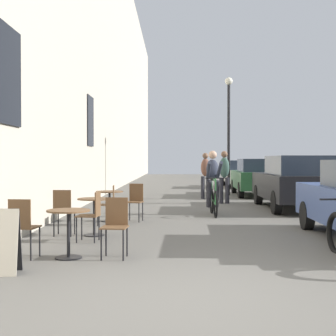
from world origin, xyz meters
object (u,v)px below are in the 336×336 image
at_px(cafe_chair_near_toward_wall, 23,224).
at_px(cafe_chair_far_toward_street, 109,202).
at_px(parked_car_second, 296,182).
at_px(cafe_chair_mid_toward_wall, 63,209).
at_px(cafe_chair_far_toward_wall, 135,199).
at_px(pedestrian_near, 224,174).
at_px(street_lamp, 229,120).
at_px(parked_car_fourth, 241,173).
at_px(cafe_table_near, 68,223).
at_px(cyclist_on_bicycle, 213,184).
at_px(cafe_chair_near_toward_street, 115,223).
at_px(pedestrian_mid, 205,173).
at_px(cafe_chair_mid_toward_street, 92,213).
at_px(parked_car_third, 257,177).
at_px(cafe_table_far, 110,199).
at_px(cafe_table_mid, 94,209).

relative_size(cafe_chair_near_toward_wall, cafe_chair_far_toward_street, 1.00).
bearing_deg(parked_car_second, cafe_chair_mid_toward_wall, -138.85).
relative_size(cafe_chair_far_toward_wall, pedestrian_near, 0.50).
relative_size(street_lamp, parked_car_fourth, 1.19).
relative_size(cafe_table_near, street_lamp, 0.15).
relative_size(cafe_chair_far_toward_street, parked_car_second, 0.20).
bearing_deg(parked_car_second, cyclist_on_bicycle, -151.41).
bearing_deg(cafe_chair_near_toward_street, cafe_table_near, -173.70).
bearing_deg(pedestrian_near, pedestrian_mid, 105.27).
bearing_deg(cafe_chair_mid_toward_street, parked_car_third, 65.98).
relative_size(cafe_chair_mid_toward_street, cafe_chair_mid_toward_wall, 1.00).
distance_m(cafe_chair_near_toward_street, cafe_chair_mid_toward_street, 1.48).
xyz_separation_m(cafe_chair_far_toward_street, parked_car_third, (4.87, 8.81, 0.26)).
xyz_separation_m(pedestrian_near, parked_car_second, (1.90, -1.91, -0.18)).
height_order(cyclist_on_bicycle, pedestrian_near, pedestrian_near).
distance_m(cafe_table_far, cafe_chair_far_toward_wall, 0.61).
xyz_separation_m(cafe_chair_near_toward_street, cafe_chair_far_toward_street, (-0.57, 3.49, 0.00)).
bearing_deg(cafe_table_near, parked_car_second, 53.70).
xyz_separation_m(cafe_chair_near_toward_street, parked_car_fourth, (4.50, 18.30, 0.23)).
distance_m(cafe_chair_far_toward_wall, pedestrian_near, 5.35).
relative_size(cyclist_on_bicycle, parked_car_second, 0.39).
distance_m(cafe_chair_mid_toward_wall, cafe_table_far, 2.27).
xyz_separation_m(cafe_chair_mid_toward_wall, cafe_chair_far_toward_street, (0.67, 1.53, 0.00)).
bearing_deg(pedestrian_mid, pedestrian_near, -74.73).
bearing_deg(pedestrian_mid, cafe_chair_near_toward_wall, -107.44).
xyz_separation_m(cafe_chair_far_toward_street, parked_car_fourth, (5.07, 14.81, 0.23)).
distance_m(cafe_chair_far_toward_wall, parked_car_third, 9.17).
bearing_deg(pedestrian_mid, parked_car_third, 35.29).
height_order(cafe_table_near, cafe_table_far, same).
bearing_deg(cafe_table_mid, cafe_chair_near_toward_street, -72.10).
height_order(cafe_table_far, parked_car_fourth, parked_car_fourth).
xyz_separation_m(cafe_table_far, cafe_chair_far_toward_street, (0.08, -0.67, -0.00)).
relative_size(cafe_table_mid, cafe_chair_mid_toward_street, 0.81).
height_order(cafe_chair_near_toward_wall, parked_car_fourth, parked_car_fourth).
bearing_deg(cafe_chair_near_toward_wall, cafe_chair_mid_toward_street, 63.29).
xyz_separation_m(cyclist_on_bicycle, parked_car_third, (2.37, 6.73, -0.03)).
bearing_deg(cafe_chair_mid_toward_wall, cafe_chair_near_toward_wall, -92.92).
relative_size(street_lamp, parked_car_third, 1.14).
distance_m(cafe_chair_mid_toward_street, pedestrian_near, 8.17).
height_order(cafe_table_far, street_lamp, street_lamp).
height_order(cafe_chair_near_toward_wall, cafe_table_mid, cafe_chair_near_toward_wall).
xyz_separation_m(pedestrian_mid, street_lamp, (1.10, 1.97, 2.13)).
xyz_separation_m(cafe_chair_near_toward_street, pedestrian_near, (2.58, 8.87, 0.48)).
distance_m(cafe_chair_near_toward_wall, street_lamp, 13.88).
relative_size(cafe_chair_near_toward_wall, parked_car_third, 0.21).
height_order(cafe_table_near, cafe_chair_near_toward_wall, cafe_chair_near_toward_wall).
bearing_deg(cafe_table_far, street_lamp, 65.90).
xyz_separation_m(cafe_chair_mid_toward_street, pedestrian_mid, (2.66, 9.37, 0.46)).
bearing_deg(cafe_chair_mid_toward_wall, cafe_chair_far_toward_street, 66.47).
relative_size(cafe_chair_near_toward_wall, pedestrian_mid, 0.51).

